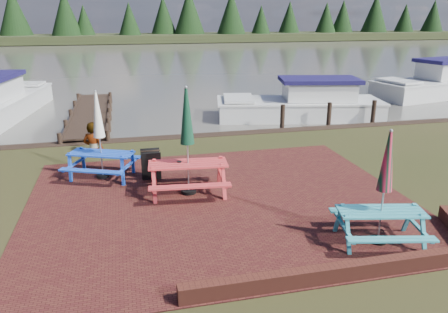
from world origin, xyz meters
TOP-DOWN VIEW (x-y plane):
  - ground at (0.00, 0.00)m, footprint 120.00×120.00m
  - paving at (0.00, 1.00)m, footprint 9.00×7.50m
  - brick_wall at (2.15, -2.42)m, footprint 6.21×1.79m
  - water at (0.00, 37.00)m, footprint 120.00×60.00m
  - far_treeline at (0.00, 66.00)m, footprint 120.00×10.00m
  - picnic_table_teal at (2.59, -1.60)m, footprint 1.91×1.78m
  - picnic_table_red at (-0.65, 1.70)m, footprint 2.08×1.88m
  - picnic_table_blue at (-2.77, 3.32)m, footprint 2.18×2.08m
  - chalkboard at (-1.48, 2.89)m, footprint 0.51×0.48m
  - jetty at (-3.50, 11.28)m, footprint 1.76×9.08m
  - boat_near at (5.72, 9.55)m, footprint 7.62×3.94m
  - boat_far at (15.14, 12.78)m, footprint 7.73×4.06m
  - person at (-3.13, 5.95)m, footprint 0.82×0.69m

SIDE VIEW (x-z plane):
  - ground at x=0.00m, z-range 0.00..0.00m
  - water at x=0.00m, z-range -0.01..0.01m
  - paving at x=0.00m, z-range 0.00..0.02m
  - jetty at x=-3.50m, z-range -0.39..0.61m
  - brick_wall at x=2.15m, z-range 0.00..0.30m
  - boat_near at x=5.72m, z-range -0.59..1.37m
  - chalkboard at x=-1.48m, z-range 0.01..0.84m
  - boat_far at x=15.14m, z-range -0.66..1.63m
  - picnic_table_teal at x=2.59m, z-range -0.34..1.94m
  - picnic_table_blue at x=-2.77m, z-range -0.36..2.03m
  - picnic_table_red at x=-0.65m, z-range -0.40..2.27m
  - person at x=-3.13m, z-range 0.00..1.91m
  - far_treeline at x=0.00m, z-range -0.77..7.33m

